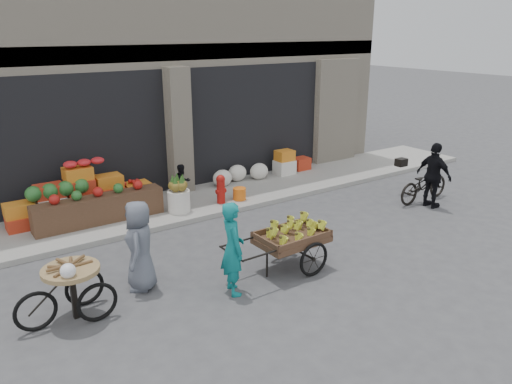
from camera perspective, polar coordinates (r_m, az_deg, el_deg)
ground at (r=9.35m, az=5.40°, el=-8.34°), size 80.00×80.00×0.00m
sidewalk at (r=12.49m, az=-6.67°, el=-1.10°), size 18.00×2.20×0.12m
building at (r=15.41m, az=-14.28°, el=14.73°), size 14.00×6.45×7.00m
fruit_display at (r=11.68m, az=-18.23°, el=-0.13°), size 3.10×1.12×1.24m
pineapple_bin at (r=11.65m, az=-8.81°, el=-1.02°), size 0.52×0.52×0.50m
fire_hydrant at (r=12.05m, az=-4.05°, el=0.48°), size 0.22×0.22×0.71m
orange_bucket at (r=12.33m, az=-1.90°, el=-0.21°), size 0.32×0.32×0.30m
right_bay_goods at (r=14.19m, az=1.48°, el=2.86°), size 3.35×0.60×0.70m
seated_person at (r=12.26m, az=-8.42°, el=1.04°), size 0.51×0.43×0.93m
banana_cart at (r=8.93m, az=3.88°, el=-5.06°), size 2.15×0.96×0.89m
vendor_woman at (r=8.11m, az=-2.69°, el=-6.44°), size 0.50×0.65×1.58m
tricycle_cart at (r=7.98m, az=-20.30°, el=-9.89°), size 1.43×0.87×0.95m
vendor_grey at (r=8.46m, az=-13.14°, el=-5.98°), size 0.79×0.89×1.54m
bicycle at (r=13.20m, az=18.63°, el=0.88°), size 1.73×0.63×0.90m
cyclist at (r=12.72m, az=19.66°, el=1.78°), size 0.41×0.94×1.60m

